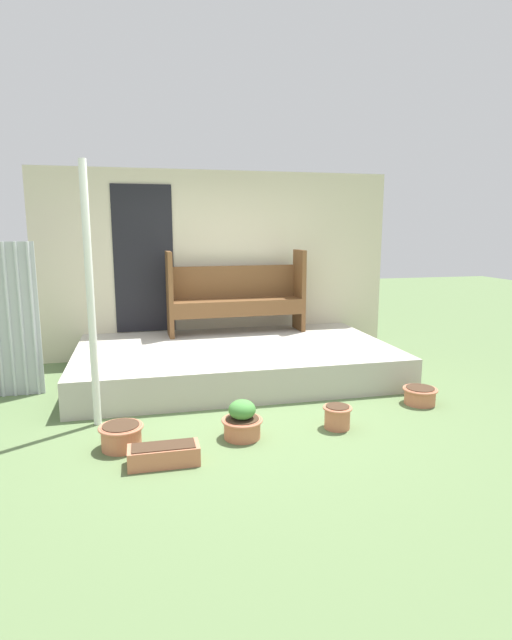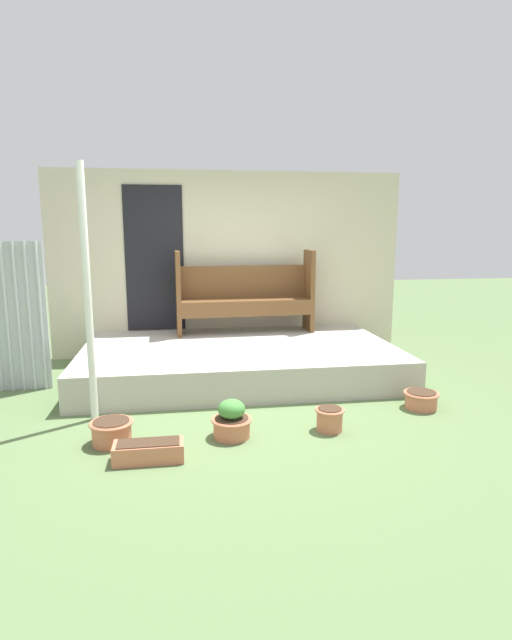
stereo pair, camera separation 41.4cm
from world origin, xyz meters
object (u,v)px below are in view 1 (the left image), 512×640
flower_pot_middle (242,421)px  planter_box_rect (164,455)px  bench (236,293)px  flower_pot_left (121,435)px  support_post (90,298)px  flower_pot_right (337,416)px  flower_pot_far_right (420,395)px

flower_pot_middle → planter_box_rect: flower_pot_middle is taller
bench → flower_pot_left: bench is taller
flower_pot_middle → support_post: bearing=154.1°
flower_pot_left → flower_pot_right: flower_pot_right is taller
flower_pot_far_right → planter_box_rect: bearing=-163.9°
flower_pot_right → flower_pot_far_right: flower_pot_right is taller
bench → support_post: bearing=-131.8°
flower_pot_left → bench: bearing=60.6°
flower_pot_left → flower_pot_right: bearing=-0.3°
flower_pot_left → planter_box_rect: (0.33, -0.37, -0.04)m
planter_box_rect → flower_pot_right: bearing=12.9°
flower_pot_middle → bench: bearing=80.0°
flower_pot_middle → planter_box_rect: (-0.69, -0.35, -0.07)m
planter_box_rect → bench: bearing=69.0°
support_post → flower_pot_left: support_post is taller
bench → planter_box_rect: bench is taller
support_post → planter_box_rect: support_post is taller
flower_pot_middle → flower_pot_right: 0.89m
bench → flower_pot_left: 3.15m
bench → flower_pot_far_right: bearing=-57.9°
flower_pot_far_right → flower_pot_left: bearing=-172.4°
flower_pot_left → flower_pot_middle: size_ratio=1.02×
flower_pot_left → flower_pot_far_right: 3.03m
flower_pot_left → flower_pot_far_right: (3.00, 0.40, -0.01)m
flower_pot_left → flower_pot_middle: (1.02, -0.02, 0.04)m
flower_pot_far_right → flower_pot_right: bearing=-159.4°
bench → planter_box_rect: 3.35m
flower_pot_middle → flower_pot_far_right: (1.98, 0.42, -0.05)m
support_post → flower_pot_middle: 1.75m
flower_pot_right → bench: bearing=99.0°
bench → flower_pot_right: bearing=-82.8°
bench → flower_pot_left: bearing=-121.2°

